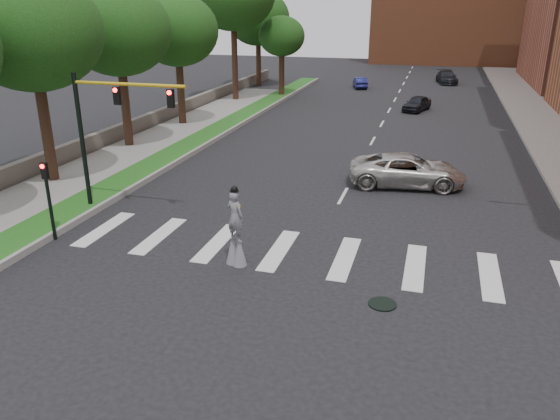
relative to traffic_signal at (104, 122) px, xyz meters
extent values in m
plane|color=black|center=(9.78, -3.00, -4.15)|extent=(160.00, 160.00, 0.00)
cube|color=#1B5418|center=(-1.72, 17.00, -4.03)|extent=(2.00, 60.00, 0.25)
cube|color=gray|center=(-0.67, 17.00, -4.01)|extent=(0.20, 60.00, 0.28)
cube|color=gray|center=(-4.72, 7.00, -4.06)|extent=(4.00, 60.00, 0.18)
cube|color=gray|center=(22.28, 22.00, -4.06)|extent=(5.00, 90.00, 0.18)
cube|color=#5D5750|center=(-7.22, 19.00, -3.60)|extent=(0.50, 56.00, 1.10)
cylinder|color=black|center=(12.78, -5.00, -4.13)|extent=(0.90, 0.90, 0.04)
cube|color=#A35633|center=(15.78, 75.00, 4.85)|extent=(26.00, 14.00, 18.00)
cylinder|color=black|center=(-1.22, 0.00, -1.05)|extent=(0.20, 0.20, 6.20)
cylinder|color=gold|center=(1.38, 0.00, 1.65)|extent=(5.20, 0.14, 0.14)
cube|color=black|center=(0.78, 0.00, 1.15)|extent=(0.28, 0.18, 0.75)
cylinder|color=#FF0C0C|center=(0.78, -0.10, 1.40)|extent=(0.18, 0.06, 0.18)
cube|color=black|center=(3.28, 0.00, 1.15)|extent=(0.28, 0.18, 0.75)
cylinder|color=#FF0C0C|center=(3.28, -0.10, 1.40)|extent=(0.18, 0.06, 0.18)
cylinder|color=black|center=(-0.52, -3.50, -2.65)|extent=(0.14, 0.14, 3.00)
cube|color=black|center=(-0.52, -3.50, -1.25)|extent=(0.25, 0.16, 0.65)
cylinder|color=#FF0C0C|center=(-0.52, -3.60, -1.05)|extent=(0.16, 0.05, 0.16)
cylinder|color=black|center=(7.47, -3.62, -3.69)|extent=(0.07, 0.07, 0.91)
cylinder|color=black|center=(7.17, -3.51, -3.69)|extent=(0.07, 0.07, 0.91)
cone|color=slate|center=(7.47, -3.62, -3.58)|extent=(0.52, 0.52, 1.14)
cone|color=slate|center=(7.17, -3.51, -3.58)|extent=(0.52, 0.52, 1.14)
imported|color=slate|center=(7.32, -3.56, -2.28)|extent=(0.82, 0.68, 1.91)
sphere|color=black|center=(7.32, -3.56, -1.26)|extent=(0.26, 0.26, 0.26)
cylinder|color=black|center=(7.32, -3.56, -1.31)|extent=(0.34, 0.34, 0.02)
cube|color=yellow|center=(7.37, -3.43, -1.76)|extent=(0.22, 0.05, 0.10)
imported|color=beige|center=(12.69, 7.56, -3.32)|extent=(6.26, 3.51, 1.65)
imported|color=black|center=(12.13, 29.40, -3.49)|extent=(2.69, 4.16, 1.32)
imported|color=navy|center=(5.29, 42.01, -3.55)|extent=(2.19, 3.86, 1.20)
imported|color=black|center=(14.66, 48.62, -3.43)|extent=(2.80, 5.22, 1.44)
cylinder|color=black|center=(-5.46, 2.95, -1.15)|extent=(0.56, 0.56, 6.00)
ellipsoid|color=#133810|center=(-5.46, 2.95, 3.57)|extent=(6.88, 6.88, 5.85)
cylinder|color=black|center=(-5.57, 10.83, -1.27)|extent=(0.56, 0.56, 5.75)
ellipsoid|color=#133810|center=(-5.57, 10.83, 3.25)|extent=(6.58, 6.58, 5.60)
cylinder|color=black|center=(-5.22, 18.23, -1.38)|extent=(0.56, 0.56, 5.54)
ellipsoid|color=#133810|center=(-5.22, 18.23, 2.93)|extent=(6.18, 6.18, 5.25)
cylinder|color=black|center=(-5.16, 30.01, -0.23)|extent=(0.56, 0.56, 7.83)
cylinder|color=black|center=(-6.15, 40.31, -1.31)|extent=(0.56, 0.56, 5.67)
ellipsoid|color=#133810|center=(-6.15, 40.31, 3.27)|extent=(7.00, 7.00, 5.95)
cylinder|color=black|center=(-1.53, 33.66, -1.76)|extent=(0.56, 0.56, 4.78)
ellipsoid|color=#133810|center=(-1.53, 33.66, 1.77)|extent=(4.56, 4.56, 3.88)
camera|label=1|loc=(13.82, -20.44, 4.82)|focal=35.00mm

